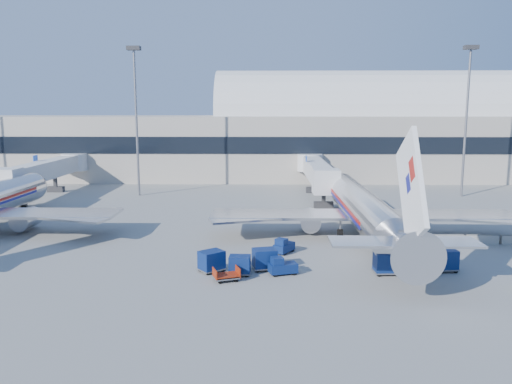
{
  "coord_description": "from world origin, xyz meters",
  "views": [
    {
      "loc": [
        -0.35,
        -46.47,
        13.13
      ],
      "look_at": [
        -1.3,
        6.0,
        4.52
      ],
      "focal_mm": 35.0,
      "sensor_mm": 36.0,
      "label": 1
    }
  ],
  "objects_px": {
    "tug_lead": "(282,266)",
    "cart_train_a": "(265,259)",
    "mast_east": "(468,99)",
    "tug_left": "(283,246)",
    "barrier_mid": "(483,240)",
    "cart_train_c": "(212,261)",
    "jetbridge_near": "(316,170)",
    "cart_solo_near": "(387,263)",
    "mast_west": "(136,99)",
    "tug_right": "(386,255)",
    "cart_open_red": "(227,276)",
    "cart_solo_far": "(444,259)",
    "jetbridge_mid": "(49,170)",
    "cart_train_b": "(240,265)",
    "airliner_main": "(364,210)",
    "barrier_near": "(449,239)"
  },
  "relations": [
    {
      "from": "mast_east",
      "to": "cart_solo_far",
      "type": "relative_size",
      "value": 10.35
    },
    {
      "from": "cart_open_red",
      "to": "cart_train_c",
      "type": "bearing_deg",
      "value": 101.88
    },
    {
      "from": "tug_right",
      "to": "cart_train_a",
      "type": "xyz_separation_m",
      "value": [
        -10.56,
        -2.14,
        0.23
      ]
    },
    {
      "from": "cart_solo_far",
      "to": "jetbridge_near",
      "type": "bearing_deg",
      "value": 95.75
    },
    {
      "from": "tug_right",
      "to": "cart_train_c",
      "type": "xyz_separation_m",
      "value": [
        -14.92,
        -2.71,
        0.22
      ]
    },
    {
      "from": "tug_left",
      "to": "mast_west",
      "type": "bearing_deg",
      "value": 67.53
    },
    {
      "from": "cart_train_a",
      "to": "cart_solo_near",
      "type": "distance_m",
      "value": 9.93
    },
    {
      "from": "cart_train_a",
      "to": "cart_solo_far",
      "type": "height_order",
      "value": "cart_solo_far"
    },
    {
      "from": "mast_east",
      "to": "cart_train_a",
      "type": "xyz_separation_m",
      "value": [
        -30.36,
        -36.48,
        -13.85
      ]
    },
    {
      "from": "jetbridge_mid",
      "to": "barrier_near",
      "type": "distance_m",
      "value": 59.9
    },
    {
      "from": "tug_left",
      "to": "cart_train_a",
      "type": "bearing_deg",
      "value": -166.14
    },
    {
      "from": "airliner_main",
      "to": "tug_lead",
      "type": "height_order",
      "value": "airliner_main"
    },
    {
      "from": "jetbridge_near",
      "to": "cart_solo_near",
      "type": "distance_m",
      "value": 38.4
    },
    {
      "from": "mast_west",
      "to": "cart_train_a",
      "type": "height_order",
      "value": "mast_west"
    },
    {
      "from": "barrier_mid",
      "to": "cart_train_c",
      "type": "relative_size",
      "value": 1.21
    },
    {
      "from": "jetbridge_mid",
      "to": "cart_open_red",
      "type": "xyz_separation_m",
      "value": [
        31.09,
        -40.12,
        -3.55
      ]
    },
    {
      "from": "jetbridge_mid",
      "to": "barrier_mid",
      "type": "bearing_deg",
      "value": -27.35
    },
    {
      "from": "tug_lead",
      "to": "cart_solo_near",
      "type": "relative_size",
      "value": 1.17
    },
    {
      "from": "mast_east",
      "to": "tug_left",
      "type": "distance_m",
      "value": 44.86
    },
    {
      "from": "mast_east",
      "to": "cart_train_a",
      "type": "bearing_deg",
      "value": -129.77
    },
    {
      "from": "airliner_main",
      "to": "barrier_mid",
      "type": "height_order",
      "value": "airliner_main"
    },
    {
      "from": "jetbridge_near",
      "to": "tug_right",
      "type": "height_order",
      "value": "jetbridge_near"
    },
    {
      "from": "jetbridge_near",
      "to": "cart_open_red",
      "type": "relative_size",
      "value": 11.98
    },
    {
      "from": "jetbridge_mid",
      "to": "tug_left",
      "type": "bearing_deg",
      "value": -42.09
    },
    {
      "from": "cart_train_a",
      "to": "cart_solo_near",
      "type": "height_order",
      "value": "cart_solo_near"
    },
    {
      "from": "barrier_mid",
      "to": "jetbridge_mid",
      "type": "bearing_deg",
      "value": 152.65
    },
    {
      "from": "tug_left",
      "to": "cart_train_c",
      "type": "height_order",
      "value": "cart_train_c"
    },
    {
      "from": "cart_train_c",
      "to": "cart_solo_far",
      "type": "bearing_deg",
      "value": -37.38
    },
    {
      "from": "mast_east",
      "to": "barrier_mid",
      "type": "xyz_separation_m",
      "value": [
        -8.7,
        -28.0,
        -14.34
      ]
    },
    {
      "from": "jetbridge_near",
      "to": "cart_solo_near",
      "type": "xyz_separation_m",
      "value": [
        1.93,
        -38.24,
        -2.96
      ]
    },
    {
      "from": "tug_right",
      "to": "tug_lead",
      "type": "bearing_deg",
      "value": -144.47
    },
    {
      "from": "barrier_mid",
      "to": "jetbridge_near",
      "type": "bearing_deg",
      "value": 115.44
    },
    {
      "from": "mast_west",
      "to": "tug_right",
      "type": "distance_m",
      "value": 47.86
    },
    {
      "from": "tug_lead",
      "to": "cart_open_red",
      "type": "height_order",
      "value": "tug_lead"
    },
    {
      "from": "barrier_mid",
      "to": "cart_train_c",
      "type": "distance_m",
      "value": 27.54
    },
    {
      "from": "mast_west",
      "to": "cart_open_red",
      "type": "distance_m",
      "value": 45.07
    },
    {
      "from": "cart_train_a",
      "to": "cart_open_red",
      "type": "height_order",
      "value": "cart_train_a"
    },
    {
      "from": "mast_east",
      "to": "jetbridge_mid",
      "type": "bearing_deg",
      "value": 179.28
    },
    {
      "from": "tug_right",
      "to": "barrier_mid",
      "type": "bearing_deg",
      "value": 45.36
    },
    {
      "from": "cart_train_c",
      "to": "cart_solo_near",
      "type": "relative_size",
      "value": 1.17
    },
    {
      "from": "mast_west",
      "to": "cart_train_b",
      "type": "relative_size",
      "value": 12.22
    },
    {
      "from": "barrier_near",
      "to": "cart_solo_far",
      "type": "bearing_deg",
      "value": -112.59
    },
    {
      "from": "barrier_near",
      "to": "airliner_main",
      "type": "bearing_deg",
      "value": 162.61
    },
    {
      "from": "barrier_mid",
      "to": "tug_left",
      "type": "xyz_separation_m",
      "value": [
        -19.9,
        -3.53,
        0.21
      ]
    },
    {
      "from": "airliner_main",
      "to": "jetbridge_near",
      "type": "distance_m",
      "value": 26.43
    },
    {
      "from": "jetbridge_near",
      "to": "cart_solo_near",
      "type": "bearing_deg",
      "value": -87.11
    },
    {
      "from": "tug_lead",
      "to": "tug_left",
      "type": "xyz_separation_m",
      "value": [
        0.36,
        6.13,
        -0.01
      ]
    },
    {
      "from": "tug_lead",
      "to": "cart_train_a",
      "type": "bearing_deg",
      "value": 123.67
    },
    {
      "from": "mast_west",
      "to": "cart_train_b",
      "type": "distance_m",
      "value": 44.01
    },
    {
      "from": "cart_train_b",
      "to": "cart_solo_far",
      "type": "xyz_separation_m",
      "value": [
        16.82,
        1.33,
        0.13
      ]
    }
  ]
}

